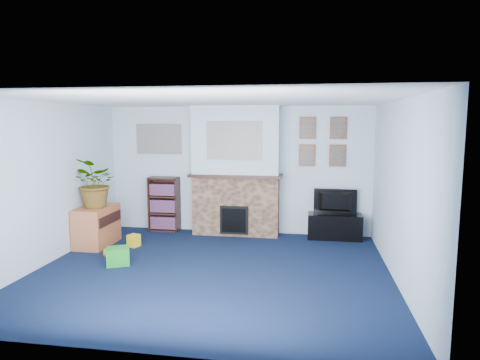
% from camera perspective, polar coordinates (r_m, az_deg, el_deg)
% --- Properties ---
extents(floor, '(5.00, 4.50, 0.01)m').
position_cam_1_polar(floor, '(6.24, -3.78, -11.98)').
color(floor, '#0D1833').
rests_on(floor, ground).
extents(ceiling, '(5.00, 4.50, 0.01)m').
position_cam_1_polar(ceiling, '(5.89, -3.99, 10.59)').
color(ceiling, white).
rests_on(ceiling, wall_back).
extents(wall_back, '(5.00, 0.04, 2.40)m').
position_cam_1_polar(wall_back, '(8.14, -0.30, 1.34)').
color(wall_back, silver).
rests_on(wall_back, ground).
extents(wall_front, '(5.00, 0.04, 2.40)m').
position_cam_1_polar(wall_front, '(3.83, -11.53, -6.06)').
color(wall_front, silver).
rests_on(wall_front, ground).
extents(wall_left, '(0.04, 4.50, 2.40)m').
position_cam_1_polar(wall_left, '(6.95, -24.39, -0.44)').
color(wall_left, silver).
rests_on(wall_left, ground).
extents(wall_right, '(0.04, 4.50, 2.40)m').
position_cam_1_polar(wall_right, '(5.91, 20.45, -1.56)').
color(wall_right, silver).
rests_on(wall_right, ground).
extents(chimney_breast, '(1.72, 0.50, 2.40)m').
position_cam_1_polar(chimney_breast, '(7.94, -0.55, 1.07)').
color(chimney_breast, brown).
rests_on(chimney_breast, ground).
extents(collage_main, '(1.00, 0.03, 0.68)m').
position_cam_1_polar(collage_main, '(7.69, -0.82, 5.30)').
color(collage_main, gray).
rests_on(collage_main, chimney_breast).
extents(collage_left, '(0.90, 0.03, 0.58)m').
position_cam_1_polar(collage_left, '(8.47, -10.76, 5.39)').
color(collage_left, gray).
rests_on(collage_left, wall_back).
extents(portrait_tl, '(0.30, 0.03, 0.40)m').
position_cam_1_polar(portrait_tl, '(7.96, 9.01, 6.88)').
color(portrait_tl, brown).
rests_on(portrait_tl, wall_back).
extents(portrait_tr, '(0.30, 0.03, 0.40)m').
position_cam_1_polar(portrait_tr, '(7.97, 12.99, 6.78)').
color(portrait_tr, brown).
rests_on(portrait_tr, wall_back).
extents(portrait_bl, '(0.30, 0.03, 0.40)m').
position_cam_1_polar(portrait_bl, '(7.98, 8.93, 3.29)').
color(portrait_bl, brown).
rests_on(portrait_bl, wall_back).
extents(portrait_br, '(0.30, 0.03, 0.40)m').
position_cam_1_polar(portrait_br, '(8.00, 12.88, 3.19)').
color(portrait_br, brown).
rests_on(portrait_br, wall_back).
extents(tv_stand, '(0.96, 0.40, 0.46)m').
position_cam_1_polar(tv_stand, '(8.00, 12.49, -6.06)').
color(tv_stand, black).
rests_on(tv_stand, ground).
extents(television, '(0.77, 0.13, 0.44)m').
position_cam_1_polar(television, '(7.92, 12.58, -2.84)').
color(television, black).
rests_on(television, tv_stand).
extents(bookshelf, '(0.58, 0.28, 1.05)m').
position_cam_1_polar(bookshelf, '(8.46, -10.05, -3.32)').
color(bookshelf, black).
rests_on(bookshelf, ground).
extents(sideboard, '(0.48, 0.87, 0.67)m').
position_cam_1_polar(sideboard, '(7.78, -18.54, -5.72)').
color(sideboard, '#B46139').
rests_on(sideboard, ground).
extents(potted_plant, '(0.99, 0.96, 0.84)m').
position_cam_1_polar(potted_plant, '(7.58, -18.62, -0.36)').
color(potted_plant, '#26661E').
rests_on(potted_plant, sideboard).
extents(mantel_clock, '(0.10, 0.06, 0.13)m').
position_cam_1_polar(mantel_clock, '(7.90, -0.95, 1.29)').
color(mantel_clock, gold).
rests_on(mantel_clock, chimney_breast).
extents(mantel_candle, '(0.05, 0.05, 0.17)m').
position_cam_1_polar(mantel_candle, '(7.84, 1.95, 1.31)').
color(mantel_candle, '#B2BFC6').
rests_on(mantel_candle, chimney_breast).
extents(mantel_teddy, '(0.12, 0.12, 0.12)m').
position_cam_1_polar(mantel_teddy, '(8.00, -4.33, 1.32)').
color(mantel_teddy, gray).
rests_on(mantel_teddy, chimney_breast).
extents(mantel_can, '(0.06, 0.06, 0.11)m').
position_cam_1_polar(mantel_can, '(7.80, 4.44, 1.12)').
color(mantel_can, yellow).
rests_on(mantel_can, chimney_breast).
extents(green_crate, '(0.41, 0.37, 0.26)m').
position_cam_1_polar(green_crate, '(6.69, -15.96, -9.67)').
color(green_crate, '#198C26').
rests_on(green_crate, ground).
extents(toy_ball, '(0.17, 0.17, 0.17)m').
position_cam_1_polar(toy_ball, '(8.03, -18.03, -7.19)').
color(toy_ball, yellow).
rests_on(toy_ball, ground).
extents(toy_block, '(0.21, 0.21, 0.21)m').
position_cam_1_polar(toy_block, '(7.57, -13.98, -7.79)').
color(toy_block, yellow).
rests_on(toy_block, ground).
extents(toy_tube, '(0.32, 0.14, 0.18)m').
position_cam_1_polar(toy_tube, '(7.11, -16.43, -9.22)').
color(toy_tube, orange).
rests_on(toy_tube, ground).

